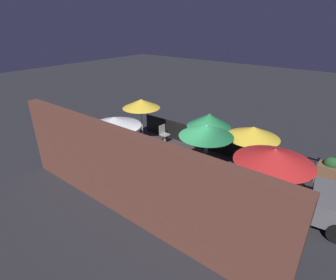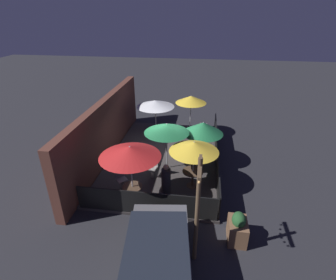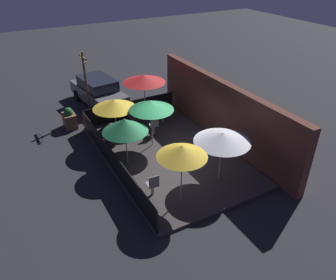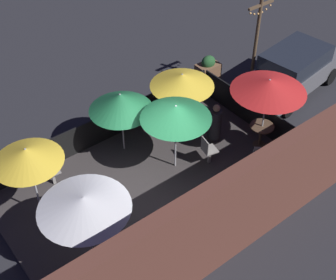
{
  "view_description": "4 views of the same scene",
  "coord_description": "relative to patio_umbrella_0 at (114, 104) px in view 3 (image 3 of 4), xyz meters",
  "views": [
    {
      "loc": [
        -5.16,
        7.34,
        5.7
      ],
      "look_at": [
        0.83,
        -0.35,
        1.24
      ],
      "focal_mm": 28.0,
      "sensor_mm": 36.0,
      "label": 1
    },
    {
      "loc": [
        -11.17,
        -1.81,
        6.72
      ],
      "look_at": [
        -0.46,
        -0.28,
        1.31
      ],
      "focal_mm": 28.0,
      "sensor_mm": 36.0,
      "label": 2
    },
    {
      "loc": [
        10.76,
        -5.89,
        8.03
      ],
      "look_at": [
        0.73,
        -0.39,
        1.27
      ],
      "focal_mm": 35.0,
      "sensor_mm": 36.0,
      "label": 3
    },
    {
      "loc": [
        5.35,
        7.38,
        9.82
      ],
      "look_at": [
        -0.75,
        -0.4,
        1.15
      ],
      "focal_mm": 50.0,
      "sensor_mm": 36.0,
      "label": 4
    }
  ],
  "objects": [
    {
      "name": "fence_front",
      "position": [
        2.19,
        -1.03,
        -1.37
      ],
      "size": [
        8.08,
        0.05,
        0.95
      ],
      "color": "black",
      "rests_on": "patio_deck"
    },
    {
      "name": "patio_chair_2",
      "position": [
        0.43,
        1.75,
        -1.32
      ],
      "size": [
        0.48,
        0.48,
        0.96
      ],
      "rotation": [
        0.0,
        0.0,
        2.93
      ],
      "color": "gray",
      "rests_on": "patio_deck"
    },
    {
      "name": "ground_plane",
      "position": [
        2.19,
        1.55,
        -1.97
      ],
      "size": [
        60.0,
        60.0,
        0.0
      ],
      "primitive_type": "plane",
      "color": "#26262B"
    },
    {
      "name": "patio_umbrella_5",
      "position": [
        4.79,
        2.41,
        0.03
      ],
      "size": [
        2.13,
        2.13,
        2.07
      ],
      "color": "#B2B2B7",
      "rests_on": "patio_deck"
    },
    {
      "name": "patio_umbrella_2",
      "position": [
        1.25,
        1.25,
        0.15
      ],
      "size": [
        1.97,
        1.97,
        2.21
      ],
      "color": "#B2B2B7",
      "rests_on": "patio_deck"
    },
    {
      "name": "patio_umbrella_4",
      "position": [
        5.17,
        0.45,
        0.24
      ],
      "size": [
        1.74,
        1.74,
        2.29
      ],
      "color": "#B2B2B7",
      "rests_on": "patio_deck"
    },
    {
      "name": "patio_umbrella_0",
      "position": [
        0.0,
        0.0,
        0.0
      ],
      "size": [
        1.96,
        1.96,
        2.06
      ],
      "color": "#B2B2B7",
      "rests_on": "patio_deck"
    },
    {
      "name": "patio_chair_0",
      "position": [
        -0.58,
        2.85,
        -1.34
      ],
      "size": [
        0.56,
        0.56,
        0.93
      ],
      "rotation": [
        0.0,
        0.0,
        -2.42
      ],
      "color": "gray",
      "rests_on": "patio_deck"
    },
    {
      "name": "parked_car_0",
      "position": [
        -4.56,
        0.65,
        -1.12
      ],
      "size": [
        4.56,
        2.24,
        1.62
      ],
      "rotation": [
        0.0,
        0.0,
        0.13
      ],
      "color": "#5B5B60",
      "rests_on": "ground_plane"
    },
    {
      "name": "fence_side_left",
      "position": [
        -1.9,
        1.55,
        -1.37
      ],
      "size": [
        0.05,
        5.04,
        0.95
      ],
      "color": "black",
      "rests_on": "patio_deck"
    },
    {
      "name": "patron_0",
      "position": [
        -0.52,
        1.02,
        -1.28
      ],
      "size": [
        0.49,
        0.49,
        1.27
      ],
      "rotation": [
        0.0,
        0.0,
        0.42
      ],
      "color": "#333338",
      "rests_on": "patio_deck"
    },
    {
      "name": "light_post",
      "position": [
        -3.45,
        -0.27,
        0.0
      ],
      "size": [
        1.1,
        0.12,
        3.5
      ],
      "color": "brown",
      "rests_on": "ground_plane"
    },
    {
      "name": "planter_box",
      "position": [
        -2.55,
        -1.58,
        -1.48
      ],
      "size": [
        0.83,
        0.58,
        1.09
      ],
      "color": "brown",
      "rests_on": "ground_plane"
    },
    {
      "name": "patio_umbrella_1",
      "position": [
        -1.38,
        2.15,
        0.37
      ],
      "size": [
        2.17,
        2.17,
        2.42
      ],
      "color": "#B2B2B7",
      "rests_on": "patio_deck"
    },
    {
      "name": "patio_deck",
      "position": [
        2.19,
        1.55,
        -1.91
      ],
      "size": [
        8.28,
        5.24,
        0.12
      ],
      "color": "#383333",
      "rests_on": "ground_plane"
    },
    {
      "name": "building_wall",
      "position": [
        2.19,
        4.4,
        -0.5
      ],
      "size": [
        9.88,
        0.36,
        2.93
      ],
      "color": "brown",
      "rests_on": "ground_plane"
    },
    {
      "name": "dining_table_0",
      "position": [
        0.0,
        0.0,
        -1.27
      ],
      "size": [
        0.85,
        0.85,
        0.73
      ],
      "color": "#4C3828",
      "rests_on": "patio_deck"
    },
    {
      "name": "patio_chair_1",
      "position": [
        4.47,
        -0.32,
        -1.34
      ],
      "size": [
        0.43,
        0.43,
        0.93
      ],
      "rotation": [
        0.0,
        0.0,
        3.07
      ],
      "color": "gray",
      "rests_on": "patio_deck"
    },
    {
      "name": "dining_table_1",
      "position": [
        -1.38,
        2.15,
        -1.26
      ],
      "size": [
        0.73,
        0.73,
        0.76
      ],
      "color": "#4C3828",
      "rests_on": "patio_deck"
    },
    {
      "name": "patio_umbrella_3",
      "position": [
        2.01,
        -0.3,
        -0.07
      ],
      "size": [
        1.87,
        1.87,
        2.05
      ],
      "color": "#B2B2B7",
      "rests_on": "patio_deck"
    }
  ]
}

